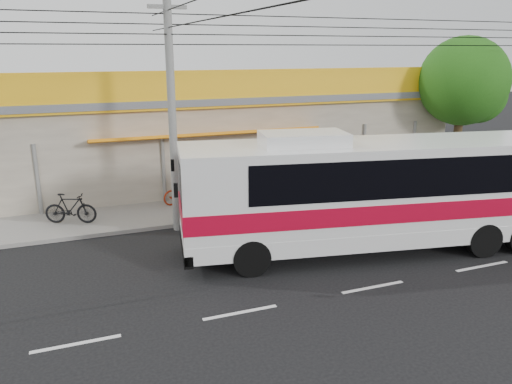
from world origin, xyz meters
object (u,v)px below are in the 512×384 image
coach_bus (389,187)px  motorbike_red (185,191)px  utility_pole (168,28)px  motorbike_dark (70,208)px  tree_near (466,84)px

coach_bus → motorbike_red: bearing=136.5°
motorbike_red → utility_pole: 7.18m
coach_bus → utility_pole: 9.10m
motorbike_dark → motorbike_red: bearing=-56.4°
motorbike_dark → tree_near: size_ratio=0.27×
coach_bus → motorbike_red: size_ratio=6.74×
motorbike_red → tree_near: size_ratio=0.28×
coach_bus → tree_near: (8.91, 6.51, 2.70)m
coach_bus → utility_pole: bearing=155.0°
motorbike_red → motorbike_dark: bearing=88.0°
motorbike_dark → utility_pole: (3.70, -1.72, 6.50)m
utility_pole → tree_near: size_ratio=4.72×
coach_bus → motorbike_dark: (-9.90, 6.06, -1.44)m
motorbike_red → motorbike_dark: 4.76m
motorbike_red → motorbike_dark: size_ratio=1.02×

